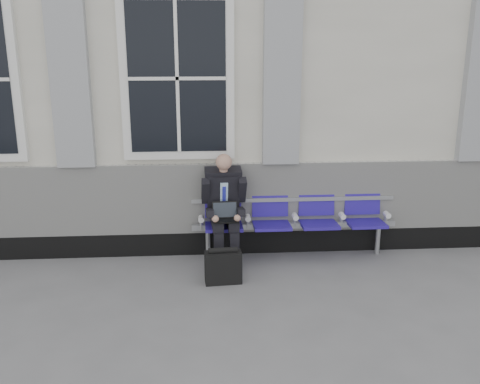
{
  "coord_description": "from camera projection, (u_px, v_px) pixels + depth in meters",
  "views": [
    {
      "loc": [
        0.64,
        -5.05,
        2.68
      ],
      "look_at": [
        1.06,
        0.9,
        0.99
      ],
      "focal_mm": 40.0,
      "sensor_mm": 36.0,
      "label": 1
    }
  ],
  "objects": [
    {
      "name": "ground",
      "position": [
        144.0,
        309.0,
        5.54
      ],
      "size": [
        70.0,
        70.0,
        0.0
      ],
      "primitive_type": "plane",
      "color": "slate",
      "rests_on": "ground"
    },
    {
      "name": "station_building",
      "position": [
        159.0,
        71.0,
        8.26
      ],
      "size": [
        14.4,
        4.4,
        4.49
      ],
      "color": "silver",
      "rests_on": "ground"
    },
    {
      "name": "bench",
      "position": [
        294.0,
        215.0,
        6.77
      ],
      "size": [
        2.6,
        0.47,
        0.91
      ],
      "color": "#9EA0A3",
      "rests_on": "ground"
    },
    {
      "name": "businessman",
      "position": [
        224.0,
        204.0,
        6.54
      ],
      "size": [
        0.55,
        0.74,
        1.38
      ],
      "color": "black",
      "rests_on": "ground"
    },
    {
      "name": "briefcase",
      "position": [
        223.0,
        267.0,
        6.09
      ],
      "size": [
        0.43,
        0.21,
        0.43
      ],
      "color": "black",
      "rests_on": "ground"
    }
  ]
}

